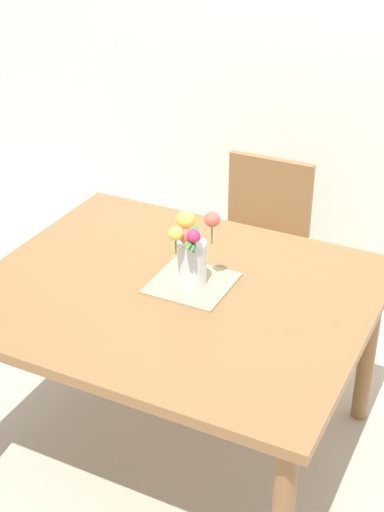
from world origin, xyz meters
TOP-DOWN VIEW (x-y plane):
  - ground_plane at (0.00, 0.00)m, footprint 12.00×12.00m
  - back_wall at (0.00, 1.60)m, footprint 7.00×0.10m
  - dining_table at (0.00, 0.00)m, footprint 1.43×1.19m
  - chair_far at (-0.03, 0.94)m, footprint 0.42×0.42m
  - placemat at (0.04, 0.06)m, footprint 0.29×0.29m
  - flower_vase at (0.05, 0.05)m, footprint 0.14×0.23m

SIDE VIEW (x-z plane):
  - ground_plane at x=0.00m, z-range 0.00..0.00m
  - chair_far at x=-0.03m, z-range 0.07..0.97m
  - dining_table at x=0.00m, z-range 0.30..1.06m
  - placemat at x=0.04m, z-range 0.77..0.78m
  - flower_vase at x=0.05m, z-range 0.77..1.06m
  - back_wall at x=0.00m, z-range 0.00..2.80m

